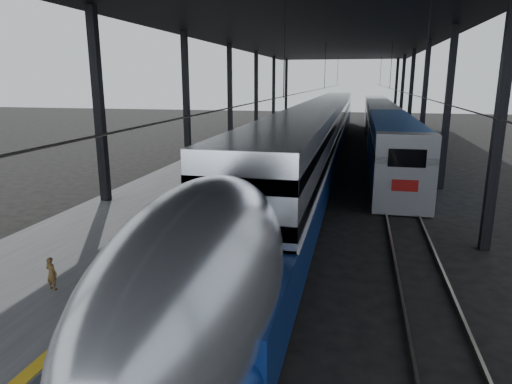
% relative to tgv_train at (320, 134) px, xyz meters
% --- Properties ---
extents(ground, '(160.00, 160.00, 0.00)m').
position_rel_tgv_train_xyz_m(ground, '(-2.00, -22.72, -2.07)').
color(ground, black).
rests_on(ground, ground).
extents(platform, '(6.00, 80.00, 1.00)m').
position_rel_tgv_train_xyz_m(platform, '(-5.50, -2.72, -1.57)').
color(platform, '#4C4C4F').
rests_on(platform, ground).
extents(yellow_strip, '(0.30, 80.00, 0.01)m').
position_rel_tgv_train_xyz_m(yellow_strip, '(-2.70, -2.72, -1.06)').
color(yellow_strip, gold).
rests_on(yellow_strip, platform).
extents(rails, '(6.52, 80.00, 0.16)m').
position_rel_tgv_train_xyz_m(rails, '(2.50, -2.72, -1.99)').
color(rails, slate).
rests_on(rails, ground).
extents(canopy, '(18.00, 75.00, 9.47)m').
position_rel_tgv_train_xyz_m(canopy, '(-0.10, -2.72, 7.05)').
color(canopy, black).
rests_on(canopy, ground).
extents(tgv_train, '(3.09, 65.20, 4.42)m').
position_rel_tgv_train_xyz_m(tgv_train, '(0.00, 0.00, 0.00)').
color(tgv_train, silver).
rests_on(tgv_train, ground).
extents(second_train, '(2.74, 56.05, 3.77)m').
position_rel_tgv_train_xyz_m(second_train, '(5.00, 13.15, -0.16)').
color(second_train, '#164493').
rests_on(second_train, ground).
extents(child, '(0.34, 0.25, 0.85)m').
position_rel_tgv_train_xyz_m(child, '(-4.44, -25.96, -0.64)').
color(child, '#4B3719').
rests_on(child, platform).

